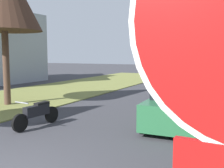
# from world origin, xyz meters

# --- Properties ---
(parked_sedan_green) EXTENTS (2.06, 4.45, 1.57)m
(parked_sedan_green) POSITION_xyz_m (2.36, 6.20, 0.72)
(parked_sedan_green) COLOR #28663D
(parked_sedan_green) RESTS_ON ground
(parked_sedan_navy) EXTENTS (2.06, 4.45, 1.57)m
(parked_sedan_navy) POSITION_xyz_m (2.12, 12.53, 0.72)
(parked_sedan_navy) COLOR navy
(parked_sedan_navy) RESTS_ON ground
(parked_sedan_tan) EXTENTS (2.06, 4.45, 1.57)m
(parked_sedan_tan) POSITION_xyz_m (2.17, 18.68, 0.72)
(parked_sedan_tan) COLOR tan
(parked_sedan_tan) RESTS_ON ground
(parked_sedan_red) EXTENTS (2.06, 4.45, 1.57)m
(parked_sedan_red) POSITION_xyz_m (2.45, 25.21, 0.72)
(parked_sedan_red) COLOR red
(parked_sedan_red) RESTS_ON ground
(parked_motorcycle) EXTENTS (0.60, 2.05, 0.97)m
(parked_motorcycle) POSITION_xyz_m (-2.04, 3.69, 0.48)
(parked_motorcycle) COLOR black
(parked_motorcycle) RESTS_ON ground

